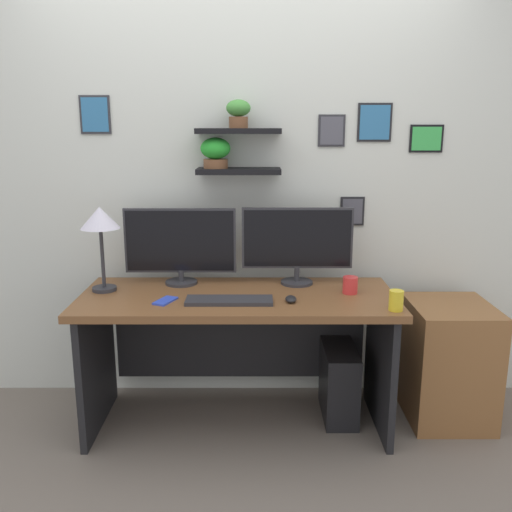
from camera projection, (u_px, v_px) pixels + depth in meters
name	position (u px, v px, depth m)	size (l,w,h in m)	color
ground_plane	(238.00, 423.00, 3.08)	(8.00, 8.00, 0.00)	#70665B
back_wall_assembly	(239.00, 173.00, 3.19)	(4.40, 0.24, 2.70)	silver
desk	(238.00, 328.00, 3.01)	(1.67, 0.68, 0.75)	brown
monitor_left	(180.00, 244.00, 3.06)	(0.62, 0.18, 0.43)	#2D2D33
monitor_right	(297.00, 242.00, 3.06)	(0.62, 0.18, 0.43)	#2D2D33
keyboard	(229.00, 300.00, 2.78)	(0.44, 0.14, 0.02)	#2D2D33
computer_mouse	(290.00, 299.00, 2.78)	(0.06, 0.09, 0.03)	black
desk_lamp	(99.00, 223.00, 2.89)	(0.21, 0.21, 0.46)	#2D2D33
cell_phone	(165.00, 301.00, 2.79)	(0.07, 0.14, 0.01)	blue
coffee_mug	(349.00, 285.00, 2.92)	(0.08, 0.08, 0.09)	red
pen_cup	(395.00, 300.00, 2.65)	(0.07, 0.07, 0.10)	yellow
drawer_cabinet	(447.00, 361.00, 3.08)	(0.44, 0.50, 0.67)	brown
computer_tower_right	(338.00, 382.00, 3.12)	(0.18, 0.40, 0.41)	black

